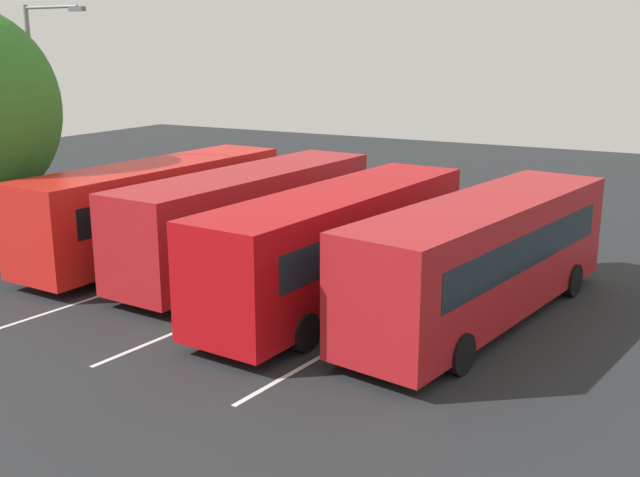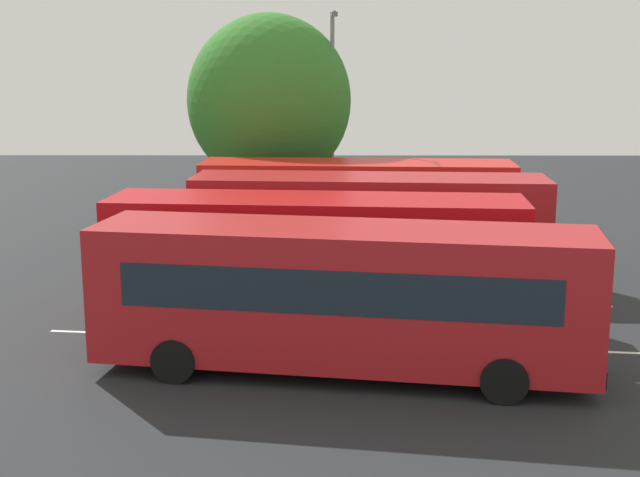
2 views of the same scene
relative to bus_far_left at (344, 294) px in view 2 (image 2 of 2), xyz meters
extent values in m
plane|color=#232628|center=(0.12, 5.69, -1.69)|extent=(69.66, 69.66, 0.00)
cube|color=#AD191E|center=(-0.03, 0.01, 0.01)|extent=(10.44, 3.97, 2.76)
cube|color=#19232D|center=(4.96, -0.80, 0.75)|extent=(0.45, 2.08, 1.16)
cube|color=#19232D|center=(0.15, 1.15, 0.34)|extent=(8.47, 1.45, 0.88)
cube|color=#19232D|center=(-0.22, -1.14, 0.34)|extent=(8.47, 1.45, 0.88)
cube|color=black|center=(4.98, -0.81, 1.21)|extent=(0.40, 1.89, 0.32)
cube|color=black|center=(4.99, -0.81, -1.15)|extent=(0.45, 2.17, 0.36)
cylinder|color=black|center=(3.37, 0.59, -1.23)|extent=(0.95, 0.42, 0.91)
cylinder|color=black|center=(3.01, -1.63, -1.23)|extent=(0.95, 0.42, 0.91)
cylinder|color=black|center=(-3.07, 1.64, -1.23)|extent=(0.95, 0.42, 0.91)
cylinder|color=black|center=(-3.43, -0.58, -1.23)|extent=(0.95, 0.42, 0.91)
cube|color=#B70C11|center=(-0.61, 3.77, 0.01)|extent=(10.35, 3.17, 2.76)
cube|color=#19232D|center=(4.43, 3.36, 0.75)|extent=(0.29, 2.09, 1.16)
cube|color=#19232D|center=(-0.52, 4.92, 0.34)|extent=(8.54, 0.76, 0.88)
cube|color=#19232D|center=(-0.71, 2.61, 0.34)|extent=(8.54, 0.76, 0.88)
cube|color=black|center=(4.45, 3.36, 1.21)|extent=(0.25, 1.90, 0.32)
cube|color=black|center=(4.46, 3.36, -1.15)|extent=(0.27, 2.18, 0.36)
cylinder|color=black|center=(2.73, 4.63, -1.23)|extent=(0.93, 0.35, 0.91)
cylinder|color=black|center=(2.55, 2.38, -1.23)|extent=(0.93, 0.35, 0.91)
cylinder|color=black|center=(-3.78, 5.15, -1.23)|extent=(0.93, 0.35, 0.91)
cylinder|color=black|center=(-3.96, 2.90, -1.23)|extent=(0.93, 0.35, 0.91)
cube|color=#AD191E|center=(0.89, 7.63, 0.01)|extent=(10.33, 3.07, 2.76)
cube|color=#19232D|center=(5.94, 7.28, 0.75)|extent=(0.26, 2.09, 1.16)
cube|color=#19232D|center=(0.97, 8.78, 0.34)|extent=(8.55, 0.67, 0.88)
cube|color=#19232D|center=(0.81, 6.47, 0.34)|extent=(8.55, 0.67, 0.88)
cube|color=black|center=(5.96, 7.27, 1.21)|extent=(0.23, 1.90, 0.32)
cube|color=black|center=(5.97, 7.27, -1.15)|extent=(0.25, 2.18, 0.36)
cylinder|color=black|center=(4.22, 8.52, -1.23)|extent=(0.93, 0.34, 0.91)
cylinder|color=black|center=(4.07, 6.28, -1.23)|extent=(0.93, 0.34, 0.91)
cylinder|color=black|center=(-2.28, 8.98, -1.23)|extent=(0.93, 0.34, 0.91)
cylinder|color=black|center=(-2.44, 6.73, -1.23)|extent=(0.93, 0.34, 0.91)
cube|color=red|center=(0.67, 11.13, 0.01)|extent=(10.30, 2.90, 2.76)
cube|color=black|center=(5.72, 10.87, 0.75)|extent=(0.23, 2.09, 1.16)
cube|color=black|center=(0.73, 12.29, 0.34)|extent=(8.56, 0.53, 0.88)
cube|color=black|center=(0.61, 9.98, 0.34)|extent=(8.56, 0.53, 0.88)
cube|color=black|center=(5.74, 10.87, 1.21)|extent=(0.20, 1.90, 0.32)
cube|color=black|center=(5.75, 10.87, -1.15)|extent=(0.21, 2.18, 0.36)
cylinder|color=black|center=(3.99, 12.09, -1.23)|extent=(0.93, 0.33, 0.91)
cylinder|color=black|center=(3.87, 9.84, -1.23)|extent=(0.93, 0.33, 0.91)
cylinder|color=black|center=(-2.53, 12.43, -1.23)|extent=(0.93, 0.33, 0.91)
cylinder|color=black|center=(-2.65, 10.18, -1.23)|extent=(0.93, 0.33, 0.91)
cylinder|color=#232833|center=(6.96, 5.88, -1.25)|extent=(0.13, 0.13, 0.87)
cylinder|color=#232833|center=(6.90, 6.03, -1.25)|extent=(0.13, 0.13, 0.87)
cylinder|color=navy|center=(6.93, 5.95, -0.47)|extent=(0.41, 0.41, 0.69)
sphere|color=tan|center=(6.93, 5.95, -0.01)|extent=(0.24, 0.24, 0.24)
cylinder|color=gray|center=(-0.13, 15.55, 2.33)|extent=(0.16, 0.16, 8.05)
cylinder|color=gray|center=(-0.10, 14.43, 6.26)|extent=(0.16, 2.26, 0.10)
cube|color=slate|center=(-0.07, 13.30, 6.18)|extent=(0.21, 0.56, 0.14)
cylinder|color=#4C3823|center=(-2.51, 16.00, -0.44)|extent=(0.44, 0.44, 2.50)
ellipsoid|color=#337A28|center=(-2.51, 16.00, 3.13)|extent=(6.20, 5.58, 6.51)
cube|color=silver|center=(0.12, 1.94, -1.69)|extent=(14.19, 1.71, 0.01)
cube|color=silver|center=(0.12, 5.69, -1.69)|extent=(14.19, 1.71, 0.01)
cube|color=silver|center=(0.12, 9.44, -1.69)|extent=(14.19, 1.71, 0.01)
camera|label=1|loc=(-17.66, -5.09, 5.00)|focal=42.00mm
camera|label=2|loc=(-0.39, -17.12, 4.77)|focal=48.67mm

